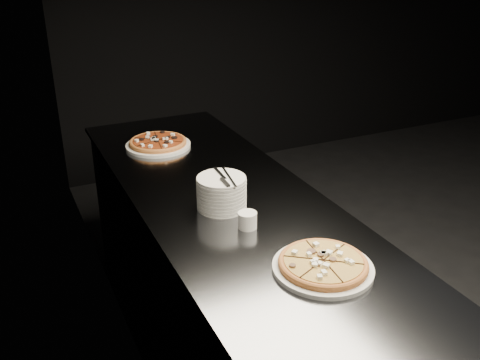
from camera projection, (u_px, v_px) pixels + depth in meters
name	position (u px, v px, depth m)	size (l,w,h in m)	color
wall_left	(135.00, 99.00, 1.81)	(0.02, 5.00, 2.80)	black
counter	(235.00, 297.00, 2.34)	(0.74, 2.44, 0.92)	slate
pizza_mushroom	(323.00, 265.00, 1.72)	(0.38, 0.38, 0.04)	silver
pizza_tomato	(158.00, 143.00, 2.74)	(0.38, 0.38, 0.04)	silver
plate_stack	(222.00, 193.00, 2.10)	(0.19, 0.19, 0.13)	silver
cutlery	(225.00, 178.00, 2.06)	(0.08, 0.20, 0.01)	silver
ramekin	(247.00, 220.00, 1.97)	(0.07, 0.07, 0.06)	silver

